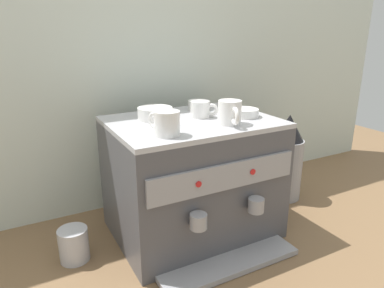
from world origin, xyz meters
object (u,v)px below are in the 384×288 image
(espresso_machine, at_px, (193,178))
(ceramic_bowl_2, at_px, (199,105))
(coffee_grinder, at_px, (286,159))
(ceramic_bowl_0, at_px, (245,113))
(ceramic_bowl_1, at_px, (155,114))
(ceramic_cup_1, at_px, (201,109))
(ceramic_cup_0, at_px, (166,123))
(ceramic_cup_2, at_px, (230,113))
(milk_pitcher, at_px, (74,245))

(espresso_machine, relative_size, ceramic_bowl_2, 6.58)
(espresso_machine, bearing_deg, coffee_grinder, 5.52)
(ceramic_bowl_0, xyz_separation_m, ceramic_bowl_1, (-0.31, 0.12, 0.01))
(ceramic_cup_1, height_order, coffee_grinder, ceramic_cup_1)
(espresso_machine, bearing_deg, ceramic_bowl_0, -14.00)
(ceramic_bowl_0, distance_m, ceramic_bowl_2, 0.21)
(ceramic_cup_0, bearing_deg, ceramic_bowl_1, 76.57)
(ceramic_cup_2, bearing_deg, espresso_machine, 125.11)
(espresso_machine, relative_size, coffee_grinder, 1.47)
(espresso_machine, bearing_deg, ceramic_cup_2, -54.89)
(ceramic_bowl_1, height_order, coffee_grinder, ceramic_bowl_1)
(ceramic_bowl_0, bearing_deg, coffee_grinder, 16.88)
(ceramic_bowl_2, height_order, coffee_grinder, ceramic_bowl_2)
(ceramic_cup_2, distance_m, ceramic_bowl_1, 0.28)
(ceramic_bowl_0, bearing_deg, ceramic_cup_2, -148.68)
(ceramic_cup_0, height_order, ceramic_bowl_2, ceramic_cup_0)
(ceramic_cup_0, bearing_deg, espresso_machine, 38.77)
(ceramic_cup_1, bearing_deg, ceramic_bowl_1, 161.64)
(espresso_machine, bearing_deg, ceramic_cup_0, -141.23)
(ceramic_cup_1, height_order, ceramic_bowl_1, ceramic_cup_1)
(ceramic_cup_2, height_order, ceramic_bowl_0, ceramic_cup_2)
(ceramic_cup_0, relative_size, ceramic_bowl_2, 1.33)
(ceramic_bowl_0, relative_size, milk_pitcher, 0.87)
(ceramic_cup_1, distance_m, milk_pitcher, 0.66)
(ceramic_cup_0, bearing_deg, ceramic_bowl_2, 45.42)
(ceramic_bowl_0, xyz_separation_m, milk_pitcher, (-0.66, 0.07, -0.41))
(ceramic_cup_1, distance_m, ceramic_bowl_2, 0.14)
(ceramic_cup_2, distance_m, ceramic_bowl_0, 0.14)
(coffee_grinder, distance_m, milk_pitcher, 1.00)
(ceramic_cup_1, bearing_deg, ceramic_cup_0, -144.16)
(ceramic_cup_1, bearing_deg, ceramic_bowl_0, -24.55)
(coffee_grinder, height_order, milk_pitcher, coffee_grinder)
(ceramic_cup_2, height_order, ceramic_bowl_2, ceramic_cup_2)
(espresso_machine, distance_m, ceramic_cup_2, 0.31)
(coffee_grinder, bearing_deg, espresso_machine, -174.48)
(espresso_machine, height_order, ceramic_cup_2, ceramic_cup_2)
(ceramic_cup_0, distance_m, ceramic_bowl_2, 0.39)
(milk_pitcher, bearing_deg, ceramic_bowl_0, -6.40)
(espresso_machine, height_order, ceramic_bowl_1, ceramic_bowl_1)
(ceramic_cup_1, xyz_separation_m, ceramic_bowl_2, (0.06, 0.12, -0.01))
(ceramic_cup_0, relative_size, ceramic_bowl_1, 0.94)
(ceramic_bowl_1, xyz_separation_m, milk_pitcher, (-0.34, -0.05, -0.42))
(ceramic_cup_2, bearing_deg, milk_pitcher, 165.20)
(ceramic_bowl_1, distance_m, coffee_grinder, 0.71)
(coffee_grinder, bearing_deg, ceramic_cup_0, -165.13)
(ceramic_cup_1, relative_size, ceramic_bowl_2, 1.04)
(ceramic_cup_2, distance_m, milk_pitcher, 0.71)
(ceramic_cup_0, distance_m, coffee_grinder, 0.78)
(ceramic_bowl_2, bearing_deg, ceramic_cup_2, -95.26)
(ceramic_cup_1, relative_size, ceramic_cup_2, 0.76)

